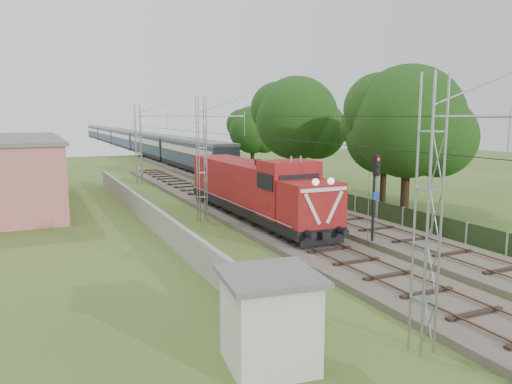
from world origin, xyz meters
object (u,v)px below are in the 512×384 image
locomotive (255,189)px  relay_hut (270,319)px  coach_rake (127,138)px  signal_post (375,184)px

locomotive → relay_hut: bearing=-113.2°
coach_rake → signal_post: signal_post is taller
relay_hut → locomotive: bearing=66.8°
locomotive → coach_rake: bearing=86.1°
signal_post → coach_rake: bearing=88.7°
coach_rake → relay_hut: bearing=-97.8°
locomotive → signal_post: (3.12, -8.18, 1.14)m
signal_post → relay_hut: (-10.52, -9.07, -2.01)m
locomotive → signal_post: bearing=-69.1°
relay_hut → coach_rake: bearing=82.2°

